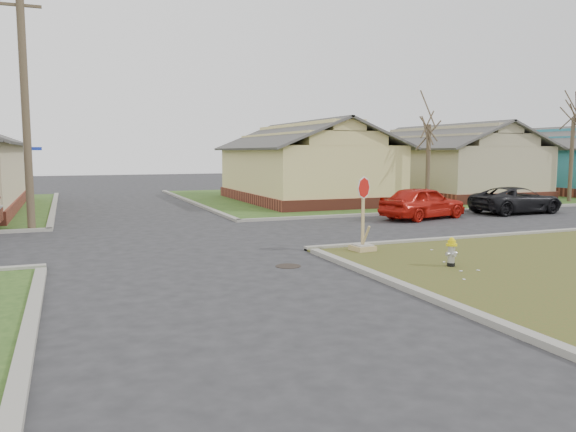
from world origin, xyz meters
name	(u,v)px	position (x,y,z in m)	size (l,w,h in m)	color
ground	(198,269)	(0.00, 0.00, 0.00)	(120.00, 120.00, 0.00)	#252527
verge_far_right	(457,194)	(22.00, 18.00, 0.03)	(37.00, 19.00, 0.05)	#2A481A
curbs	(165,240)	(0.00, 5.00, 0.00)	(80.00, 40.00, 0.12)	gray
manhole	(288,266)	(2.20, -0.50, 0.01)	(0.64, 0.64, 0.01)	black
side_house_yellow	(305,164)	(10.00, 16.50, 2.19)	(7.60, 11.60, 4.70)	brown
side_house_tan	(447,163)	(20.00, 16.50, 2.19)	(7.60, 11.60, 4.70)	brown
side_house_teal	(563,162)	(30.00, 16.50, 2.19)	(7.60, 11.60, 4.70)	brown
utility_pole	(25,102)	(-4.20, 8.90, 4.66)	(1.80, 0.28, 9.00)	#453827
tree_mid_right	(428,166)	(14.00, 10.20, 2.15)	(0.22, 0.22, 4.20)	#453827
tree_far_right	(571,160)	(24.00, 10.50, 2.43)	(0.22, 0.22, 4.76)	#453827
fire_hydrant	(451,250)	(5.89, -2.21, 0.45)	(0.27, 0.27, 0.73)	black
stop_sign	(363,235)	(4.94, 0.58, 0.51)	(0.61, 0.59, 2.14)	tan
red_sedan	(423,203)	(11.34, 6.77, 0.71)	(1.67, 4.16, 1.42)	#B7160D
dark_pickup	(516,200)	(16.77, 7.03, 0.62)	(2.07, 4.48, 1.25)	black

